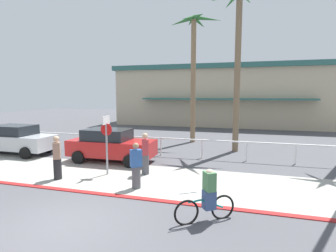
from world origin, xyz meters
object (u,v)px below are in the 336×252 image
Objects in this scene: palm_tree_1 at (238,39)px; pedestrian_1 at (136,168)px; stop_sign_bike_lane at (106,137)px; cyclist_teal_0 at (208,197)px; car_red_1 at (111,145)px; palm_tree_0 at (194,54)px; car_silver_0 at (17,139)px; pedestrian_2 at (145,155)px; pedestrian_0 at (57,159)px.

palm_tree_1 is 5.52× the size of pedestrian_1.
stop_sign_bike_lane is at bearing 146.32° from pedestrian_1.
cyclist_teal_0 is (4.76, -3.10, -0.98)m from stop_sign_bike_lane.
car_red_1 is 2.88× the size of cyclist_teal_0.
palm_tree_0 is 12.60m from car_silver_0.
stop_sign_bike_lane is 2.42m from pedestrian_1.
pedestrian_2 is at bearing -93.39° from palm_tree_0.
car_silver_0 is at bearing -143.64° from palm_tree_0.
car_silver_0 is at bearing 179.43° from car_red_1.
car_silver_0 is at bearing 168.81° from pedestrian_2.
palm_tree_0 is (2.08, 8.94, 4.64)m from stop_sign_bike_lane.
pedestrian_1 is (-3.26, -7.80, -5.89)m from palm_tree_1.
pedestrian_2 reaches higher than pedestrian_0.
car_silver_0 is (-9.15, -6.74, -5.44)m from palm_tree_0.
palm_tree_1 is at bearing 35.87° from car_red_1.
pedestrian_2 is (3.20, 1.64, 0.01)m from pedestrian_0.
pedestrian_2 is at bearing 27.16° from pedestrian_0.
pedestrian_0 reaches higher than car_silver_0.
palm_tree_0 is at bearing 102.56° from cyclist_teal_0.
stop_sign_bike_lane reaches higher than pedestrian_0.
stop_sign_bike_lane is 7.45m from car_silver_0.
pedestrian_1 is (-2.88, 1.84, 0.10)m from cyclist_teal_0.
pedestrian_0 is at bearing -110.16° from palm_tree_0.
cyclist_teal_0 is 3.42m from pedestrian_1.
car_silver_0 is 6.12m from car_red_1.
pedestrian_1 is at bearing -21.11° from car_silver_0.
palm_tree_1 reaches higher than stop_sign_bike_lane.
palm_tree_1 is (3.07, -2.39, 0.38)m from palm_tree_0.
pedestrian_0 reaches higher than pedestrian_1.
palm_tree_0 is at bearing 36.36° from car_silver_0.
pedestrian_2 is (-0.30, 1.74, 0.05)m from pedestrian_1.
stop_sign_bike_lane is 1.85m from pedestrian_2.
stop_sign_bike_lane is 5.76m from cyclist_teal_0.
car_red_1 is (6.12, -0.06, 0.00)m from car_silver_0.
palm_tree_0 is at bearing 69.84° from pedestrian_0.
car_silver_0 and car_red_1 have the same top height.
palm_tree_0 is 4.94× the size of pedestrian_0.
cyclist_teal_0 is 6.68m from pedestrian_0.
car_red_1 is at bearing -114.01° from palm_tree_0.
pedestrian_0 is at bearing -152.84° from pedestrian_2.
car_silver_0 is (-7.07, 2.20, -0.81)m from stop_sign_bike_lane.
pedestrian_1 is (2.83, -3.40, -0.07)m from car_red_1.
cyclist_teal_0 is (-0.38, -9.65, -6.00)m from palm_tree_1.
car_silver_0 is at bearing 162.70° from stop_sign_bike_lane.
pedestrian_1 is at bearing -50.17° from car_red_1.
pedestrian_2 is (-3.57, -6.06, -5.84)m from palm_tree_1.
palm_tree_1 is 2.16× the size of car_red_1.
palm_tree_0 is at bearing 88.90° from pedestrian_1.
palm_tree_1 is (5.14, 6.55, 5.01)m from stop_sign_bike_lane.
palm_tree_1 reaches higher than car_red_1.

